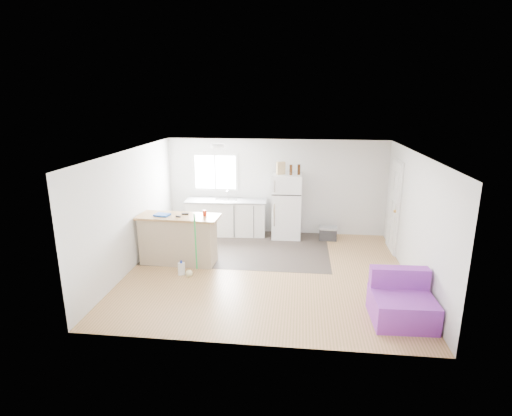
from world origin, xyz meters
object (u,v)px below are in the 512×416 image
(blue_tray, at_px, (162,215))
(cardboard_box, at_px, (281,168))
(cooler, at_px, (328,233))
(kitchen_cabinets, at_px, (226,217))
(refrigerator, at_px, (287,206))
(cleaner_jug, at_px, (182,269))
(mop, at_px, (191,265))
(bottle_right, at_px, (299,170))
(purple_seat, at_px, (401,303))
(bottle_left, at_px, (291,170))
(peninsula, at_px, (178,239))
(red_cup, at_px, (205,213))

(blue_tray, xyz_separation_m, cardboard_box, (2.33, 1.89, 0.70))
(cooler, bearing_deg, cardboard_box, 179.07)
(kitchen_cabinets, distance_m, refrigerator, 1.56)
(cardboard_box, bearing_deg, cooler, -3.39)
(cleaner_jug, bearing_deg, mop, -24.03)
(refrigerator, relative_size, bottle_right, 6.39)
(purple_seat, distance_m, cleaner_jug, 4.09)
(cardboard_box, xyz_separation_m, bottle_left, (0.24, -0.08, -0.02))
(kitchen_cabinets, xyz_separation_m, cooler, (2.55, -0.14, -0.29))
(cooler, xyz_separation_m, cardboard_box, (-1.19, 0.07, 1.58))
(bottle_left, bearing_deg, peninsula, -141.95)
(cooler, xyz_separation_m, bottle_right, (-0.76, 0.06, 1.55))
(peninsula, height_order, purple_seat, peninsula)
(cardboard_box, bearing_deg, purple_seat, -60.18)
(bottle_right, bearing_deg, refrigerator, 169.80)
(bottle_right, bearing_deg, cleaner_jug, -132.54)
(blue_tray, bearing_deg, cardboard_box, 39.05)
(kitchen_cabinets, xyz_separation_m, refrigerator, (1.52, -0.04, 0.34))
(bottle_left, bearing_deg, blue_tray, -144.86)
(cooler, xyz_separation_m, cleaner_jug, (-2.99, -2.38, -0.04))
(cardboard_box, relative_size, bottle_left, 1.20)
(purple_seat, relative_size, bottle_right, 3.80)
(cardboard_box, bearing_deg, mop, -122.79)
(cooler, bearing_deg, kitchen_cabinets, 179.29)
(bottle_left, bearing_deg, kitchen_cabinets, 174.66)
(peninsula, distance_m, mop, 0.81)
(refrigerator, bearing_deg, blue_tray, -143.54)
(refrigerator, xyz_separation_m, mop, (-1.75, -2.52, -0.57))
(mop, distance_m, red_cup, 1.10)
(peninsula, distance_m, blue_tray, 0.61)
(kitchen_cabinets, xyz_separation_m, cardboard_box, (1.37, -0.07, 1.29))
(refrigerator, height_order, bottle_left, bottle_left)
(peninsula, height_order, cardboard_box, cardboard_box)
(cardboard_box, bearing_deg, blue_tray, -140.95)
(purple_seat, height_order, bottle_left, bottle_left)
(mop, distance_m, bottle_left, 3.37)
(cardboard_box, distance_m, bottle_left, 0.26)
(kitchen_cabinets, xyz_separation_m, bottle_right, (1.80, -0.08, 1.26))
(cleaner_jug, bearing_deg, cooler, 23.32)
(cooler, distance_m, bottle_left, 1.82)
(kitchen_cabinets, relative_size, cleaner_jug, 7.04)
(kitchen_cabinets, distance_m, bottle_right, 2.20)
(red_cup, height_order, blue_tray, red_cup)
(purple_seat, relative_size, blue_tray, 3.17)
(purple_seat, height_order, cleaner_jug, purple_seat)
(refrigerator, distance_m, cooler, 1.21)
(red_cup, relative_size, bottle_right, 0.48)
(kitchen_cabinets, distance_m, red_cup, 1.98)
(refrigerator, relative_size, cardboard_box, 5.33)
(purple_seat, bearing_deg, peninsula, 154.18)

